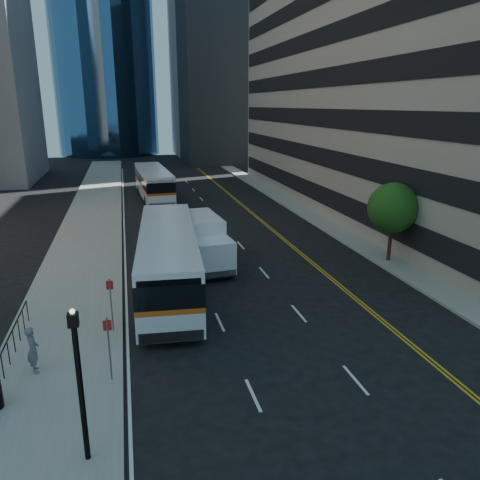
# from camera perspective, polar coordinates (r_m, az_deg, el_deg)

# --- Properties ---
(ground) EXTENTS (160.00, 160.00, 0.00)m
(ground) POSITION_cam_1_polar(r_m,az_deg,el_deg) (21.82, 7.81, -11.15)
(ground) COLOR black
(ground) RESTS_ON ground
(sidewalk_west) EXTENTS (5.00, 90.00, 0.15)m
(sidewalk_west) POSITION_cam_1_polar(r_m,az_deg,el_deg) (44.17, -17.48, 2.51)
(sidewalk_west) COLOR gray
(sidewalk_west) RESTS_ON ground
(sidewalk_east) EXTENTS (2.00, 90.00, 0.15)m
(sidewalk_east) POSITION_cam_1_polar(r_m,az_deg,el_deg) (47.02, 6.96, 3.94)
(sidewalk_east) COLOR gray
(sidewalk_east) RESTS_ON ground
(parking_garage) EXTENTS (30.00, 50.00, 25.00)m
(parking_garage) POSITION_cam_1_polar(r_m,az_deg,el_deg) (52.27, 25.79, 17.46)
(parking_garage) COLOR #9E9384
(parking_garage) RESTS_ON ground
(street_tree) EXTENTS (3.20, 3.20, 5.10)m
(street_tree) POSITION_cam_1_polar(r_m,az_deg,el_deg) (31.34, 18.15, 3.74)
(street_tree) COLOR #332114
(street_tree) RESTS_ON sidewalk_east
(lamp_post) EXTENTS (0.28, 0.28, 4.56)m
(lamp_post) POSITION_cam_1_polar(r_m,az_deg,el_deg) (14.06, -18.97, -15.82)
(lamp_post) COLOR black
(lamp_post) RESTS_ON sidewalk_west
(bus_front) EXTENTS (4.03, 13.66, 3.47)m
(bus_front) POSITION_cam_1_polar(r_m,az_deg,el_deg) (25.86, -8.75, -2.19)
(bus_front) COLOR silver
(bus_front) RESTS_ON ground
(bus_rear) EXTENTS (3.51, 12.92, 3.30)m
(bus_rear) POSITION_cam_1_polar(r_m,az_deg,el_deg) (51.90, -10.50, 6.88)
(bus_rear) COLOR silver
(bus_rear) RESTS_ON ground
(box_truck) EXTENTS (2.74, 6.62, 3.09)m
(box_truck) POSITION_cam_1_polar(r_m,az_deg,el_deg) (29.81, -4.41, -0.09)
(box_truck) COLOR white
(box_truck) RESTS_ON ground
(pedestrian) EXTENTS (0.62, 0.77, 1.84)m
(pedestrian) POSITION_cam_1_polar(r_m,az_deg,el_deg) (19.76, -23.95, -12.11)
(pedestrian) COLOR slate
(pedestrian) RESTS_ON sidewalk_west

